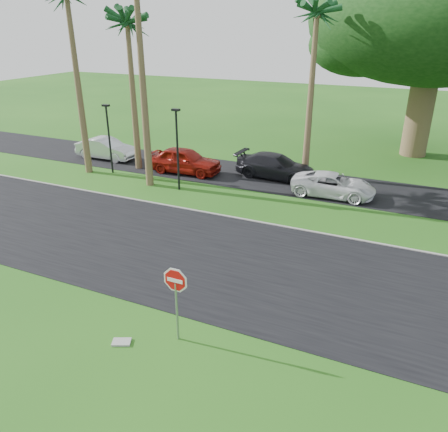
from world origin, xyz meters
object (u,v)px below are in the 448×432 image
car_red (185,161)px  car_minivan (333,185)px  stop_sign_near (176,290)px  car_silver (106,149)px  car_dark (276,166)px

car_red → car_minivan: bearing=-94.0°
stop_sign_near → car_red: size_ratio=0.55×
car_silver → car_dark: 12.30m
car_red → car_dark: car_red is taller
car_silver → car_minivan: size_ratio=0.97×
stop_sign_near → car_minivan: 14.29m
car_red → car_minivan: car_red is taller
car_minivan → stop_sign_near: bearing=171.1°
stop_sign_near → car_silver: (-14.33, 14.90, -1.04)m
car_minivan → car_silver: bearing=85.7°
stop_sign_near → car_minivan: (1.83, 14.13, -1.14)m
car_red → car_dark: (5.65, 1.43, -0.08)m
stop_sign_near → car_red: bearing=118.2°
car_silver → car_red: 6.63m
stop_sign_near → car_silver: 20.71m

